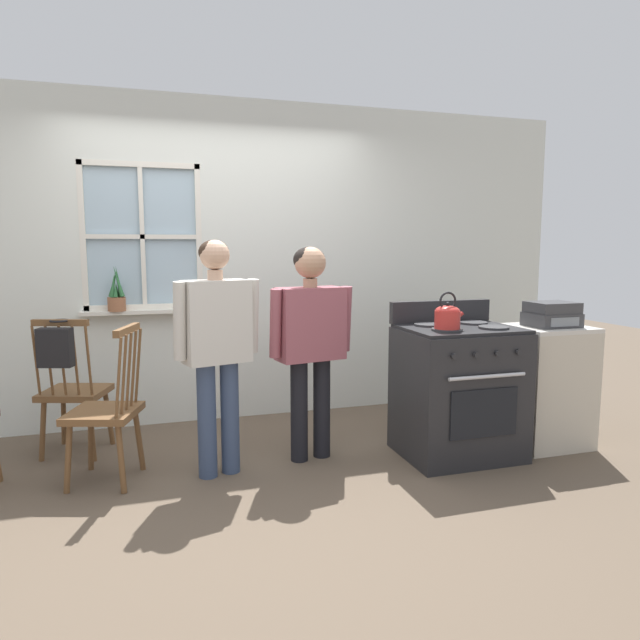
% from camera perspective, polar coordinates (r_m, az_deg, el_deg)
% --- Properties ---
extents(ground_plane, '(16.00, 16.00, 0.00)m').
position_cam_1_polar(ground_plane, '(3.82, -7.00, -15.51)').
color(ground_plane, brown).
extents(wall_back, '(6.40, 0.16, 2.70)m').
position_cam_1_polar(wall_back, '(4.91, -9.83, 5.58)').
color(wall_back, silver).
rests_on(wall_back, ground_plane).
extents(chair_by_window, '(0.52, 0.51, 1.00)m').
position_cam_1_polar(chair_by_window, '(4.45, -23.40, -6.68)').
color(chair_by_window, brown).
rests_on(chair_by_window, ground_plane).
extents(chair_center_cluster, '(0.51, 0.52, 1.00)m').
position_cam_1_polar(chair_center_cluster, '(3.86, -20.52, -8.64)').
color(chair_center_cluster, brown).
rests_on(chair_center_cluster, ground_plane).
extents(person_elderly_left, '(0.57, 0.31, 1.52)m').
position_cam_1_polar(person_elderly_left, '(3.68, -10.30, -1.63)').
color(person_elderly_left, '#384766').
rests_on(person_elderly_left, ground_plane).
extents(person_teen_center, '(0.62, 0.29, 1.48)m').
position_cam_1_polar(person_teen_center, '(3.91, -0.97, -1.05)').
color(person_teen_center, black).
rests_on(person_teen_center, ground_plane).
extents(stove, '(0.80, 0.68, 1.08)m').
position_cam_1_polar(stove, '(4.18, 13.67, -6.83)').
color(stove, '#232326').
rests_on(stove, ground_plane).
extents(kettle, '(0.21, 0.17, 0.25)m').
position_cam_1_polar(kettle, '(3.88, 12.63, 0.40)').
color(kettle, red).
rests_on(kettle, stove).
extents(potted_plant, '(0.14, 0.14, 0.37)m').
position_cam_1_polar(potted_plant, '(4.80, -19.69, 2.28)').
color(potted_plant, '#935B3D').
rests_on(potted_plant, wall_back).
extents(handbag, '(0.24, 0.23, 0.31)m').
position_cam_1_polar(handbag, '(4.17, -24.94, -2.42)').
color(handbag, black).
rests_on(handbag, chair_by_window).
extents(side_counter, '(0.55, 0.50, 0.90)m').
position_cam_1_polar(side_counter, '(4.61, 21.68, -6.11)').
color(side_counter, beige).
rests_on(side_counter, ground_plane).
extents(stereo, '(0.34, 0.29, 0.18)m').
position_cam_1_polar(stereo, '(4.50, 22.17, 0.51)').
color(stereo, '#38383A').
rests_on(stereo, side_counter).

